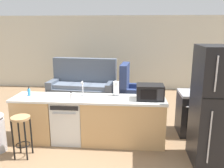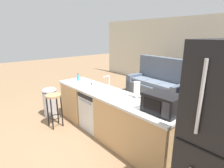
{
  "view_description": "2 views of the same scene",
  "coord_description": "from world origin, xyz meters",
  "px_view_note": "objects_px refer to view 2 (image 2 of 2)",
  "views": [
    {
      "loc": [
        0.96,
        -4.29,
        2.23
      ],
      "look_at": [
        0.55,
        0.7,
        1.01
      ],
      "focal_mm": 38.0,
      "sensor_mm": 36.0,
      "label": 1
    },
    {
      "loc": [
        2.57,
        -2.06,
        1.98
      ],
      "look_at": [
        0.05,
        0.17,
        1.02
      ],
      "focal_mm": 28.0,
      "sensor_mm": 36.0,
      "label": 2
    }
  ],
  "objects_px": {
    "soap_bottle": "(92,88)",
    "bar_stool": "(54,104)",
    "paper_towel_roll": "(137,90)",
    "dish_soap_bottle": "(78,78)",
    "trash_bin": "(50,102)",
    "couch": "(159,85)",
    "dishwasher": "(97,109)",
    "microwave": "(162,103)",
    "armchair": "(201,101)"
  },
  "relations": [
    {
      "from": "microwave",
      "to": "soap_bottle",
      "type": "distance_m",
      "value": 1.46
    },
    {
      "from": "paper_towel_roll",
      "to": "trash_bin",
      "type": "distance_m",
      "value": 2.35
    },
    {
      "from": "dishwasher",
      "to": "armchair",
      "type": "xyz_separation_m",
      "value": [
        1.22,
        2.35,
        -0.07
      ]
    },
    {
      "from": "armchair",
      "to": "trash_bin",
      "type": "bearing_deg",
      "value": -130.33
    },
    {
      "from": "dishwasher",
      "to": "trash_bin",
      "type": "relative_size",
      "value": 1.14
    },
    {
      "from": "dish_soap_bottle",
      "to": "dishwasher",
      "type": "bearing_deg",
      "value": -2.79
    },
    {
      "from": "bar_stool",
      "to": "couch",
      "type": "height_order",
      "value": "couch"
    },
    {
      "from": "dish_soap_bottle",
      "to": "couch",
      "type": "bearing_deg",
      "value": 79.19
    },
    {
      "from": "paper_towel_roll",
      "to": "dish_soap_bottle",
      "type": "relative_size",
      "value": 1.6
    },
    {
      "from": "paper_towel_roll",
      "to": "armchair",
      "type": "height_order",
      "value": "armchair"
    },
    {
      "from": "soap_bottle",
      "to": "armchair",
      "type": "height_order",
      "value": "armchair"
    },
    {
      "from": "armchair",
      "to": "couch",
      "type": "bearing_deg",
      "value": 165.59
    },
    {
      "from": "microwave",
      "to": "couch",
      "type": "height_order",
      "value": "couch"
    },
    {
      "from": "dish_soap_bottle",
      "to": "trash_bin",
      "type": "height_order",
      "value": "dish_soap_bottle"
    },
    {
      "from": "paper_towel_roll",
      "to": "trash_bin",
      "type": "height_order",
      "value": "paper_towel_roll"
    },
    {
      "from": "paper_towel_roll",
      "to": "soap_bottle",
      "type": "xyz_separation_m",
      "value": [
        -0.8,
        -0.4,
        -0.07
      ]
    },
    {
      "from": "dishwasher",
      "to": "dish_soap_bottle",
      "type": "bearing_deg",
      "value": 177.21
    },
    {
      "from": "soap_bottle",
      "to": "dish_soap_bottle",
      "type": "xyz_separation_m",
      "value": [
        -0.9,
        0.23,
        0.0
      ]
    },
    {
      "from": "soap_bottle",
      "to": "bar_stool",
      "type": "xyz_separation_m",
      "value": [
        -0.77,
        -0.47,
        -0.44
      ]
    },
    {
      "from": "paper_towel_roll",
      "to": "couch",
      "type": "distance_m",
      "value": 2.86
    },
    {
      "from": "dishwasher",
      "to": "paper_towel_roll",
      "type": "relative_size",
      "value": 2.98
    },
    {
      "from": "microwave",
      "to": "soap_bottle",
      "type": "relative_size",
      "value": 2.84
    },
    {
      "from": "paper_towel_roll",
      "to": "couch",
      "type": "relative_size",
      "value": 0.14
    },
    {
      "from": "microwave",
      "to": "dish_soap_bottle",
      "type": "distance_m",
      "value": 2.35
    },
    {
      "from": "soap_bottle",
      "to": "trash_bin",
      "type": "xyz_separation_m",
      "value": [
        -1.33,
        -0.33,
        -0.59
      ]
    },
    {
      "from": "microwave",
      "to": "couch",
      "type": "xyz_separation_m",
      "value": [
        -1.84,
        2.73,
        -0.65
      ]
    },
    {
      "from": "paper_towel_roll",
      "to": "trash_bin",
      "type": "xyz_separation_m",
      "value": [
        -2.13,
        -0.73,
        -0.66
      ]
    },
    {
      "from": "trash_bin",
      "to": "dish_soap_bottle",
      "type": "bearing_deg",
      "value": 52.76
    },
    {
      "from": "microwave",
      "to": "trash_bin",
      "type": "height_order",
      "value": "microwave"
    },
    {
      "from": "paper_towel_roll",
      "to": "couch",
      "type": "bearing_deg",
      "value": 115.21
    },
    {
      "from": "dishwasher",
      "to": "paper_towel_roll",
      "type": "distance_m",
      "value": 1.12
    },
    {
      "from": "soap_bottle",
      "to": "trash_bin",
      "type": "distance_m",
      "value": 1.5
    },
    {
      "from": "microwave",
      "to": "dish_soap_bottle",
      "type": "bearing_deg",
      "value": 179.03
    },
    {
      "from": "paper_towel_roll",
      "to": "dish_soap_bottle",
      "type": "xyz_separation_m",
      "value": [
        -1.7,
        -0.17,
        -0.07
      ]
    },
    {
      "from": "paper_towel_roll",
      "to": "dishwasher",
      "type": "bearing_deg",
      "value": -167.36
    },
    {
      "from": "soap_bottle",
      "to": "dishwasher",
      "type": "bearing_deg",
      "value": 120.93
    },
    {
      "from": "microwave",
      "to": "soap_bottle",
      "type": "height_order",
      "value": "microwave"
    },
    {
      "from": "dishwasher",
      "to": "microwave",
      "type": "relative_size",
      "value": 1.68
    },
    {
      "from": "dish_soap_bottle",
      "to": "armchair",
      "type": "xyz_separation_m",
      "value": [
        2.01,
        2.31,
        -0.62
      ]
    },
    {
      "from": "microwave",
      "to": "bar_stool",
      "type": "xyz_separation_m",
      "value": [
        -2.21,
        -0.67,
        -0.5
      ]
    },
    {
      "from": "dish_soap_bottle",
      "to": "bar_stool",
      "type": "bearing_deg",
      "value": -79.01
    },
    {
      "from": "microwave",
      "to": "paper_towel_roll",
      "type": "bearing_deg",
      "value": 162.32
    },
    {
      "from": "dish_soap_bottle",
      "to": "armchair",
      "type": "relative_size",
      "value": 0.15
    },
    {
      "from": "trash_bin",
      "to": "paper_towel_roll",
      "type": "bearing_deg",
      "value": 18.98
    },
    {
      "from": "dishwasher",
      "to": "microwave",
      "type": "bearing_deg",
      "value": -0.05
    },
    {
      "from": "dishwasher",
      "to": "armchair",
      "type": "distance_m",
      "value": 2.65
    },
    {
      "from": "paper_towel_roll",
      "to": "dish_soap_bottle",
      "type": "bearing_deg",
      "value": -174.39
    },
    {
      "from": "armchair",
      "to": "paper_towel_roll",
      "type": "bearing_deg",
      "value": -98.15
    },
    {
      "from": "trash_bin",
      "to": "armchair",
      "type": "height_order",
      "value": "armchair"
    },
    {
      "from": "microwave",
      "to": "armchair",
      "type": "distance_m",
      "value": 2.47
    }
  ]
}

